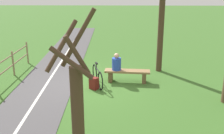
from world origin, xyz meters
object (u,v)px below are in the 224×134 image
Objects in this scene: backpack at (94,83)px; tree_far_right at (77,108)px; bicycle at (97,76)px; tree_by_path at (162,15)px; person_seated at (117,63)px; bench at (127,74)px.

tree_far_right is (-0.08, 4.63, 1.24)m from backpack.
bicycle is 4.00m from tree_by_path.
tree_far_right is (0.78, 5.48, 0.67)m from person_seated.
bicycle is at bearing 34.84° from tree_by_path.
tree_by_path is (-2.84, -2.31, 2.37)m from backpack.
person_seated is 3.05m from tree_by_path.
bench is at bearing 44.45° from tree_by_path.
bench is 3.10m from tree_by_path.
person_seated is 0.43× the size of bicycle.
tree_far_right is (1.23, 5.45, 1.12)m from bench.
bicycle is at bearing 23.07° from bench.
tree_by_path is (-1.98, -1.46, 1.80)m from person_seated.
person_seated is 5.58m from tree_far_right.
person_seated is 1.51× the size of backpack.
bicycle is 5.16m from tree_far_right.
bench is at bearing -148.14° from backpack.
backpack is at bearing 39.18° from tree_by_path.
tree_by_path reaches higher than bench.
backpack is 4.36m from tree_by_path.
backpack is at bearing -31.77° from bicycle.
tree_by_path is 1.54× the size of tree_far_right.
tree_by_path reaches higher than person_seated.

